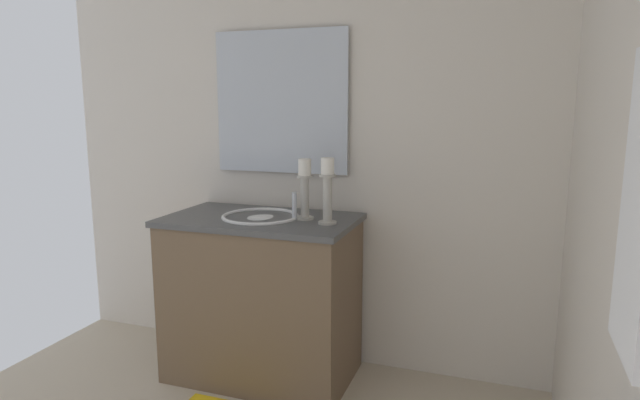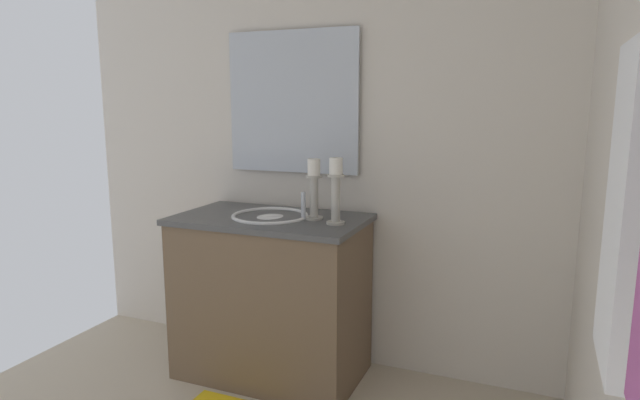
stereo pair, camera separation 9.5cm
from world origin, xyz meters
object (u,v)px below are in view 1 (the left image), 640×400
(vanity_cabinet, at_px, (262,297))
(sink_basin, at_px, (261,224))
(candle_holder_tall, at_px, (327,189))
(mirror, at_px, (281,102))
(candle_holder_short, at_px, (305,187))

(vanity_cabinet, relative_size, sink_basin, 2.46)
(candle_holder_tall, bearing_deg, mirror, -129.70)
(candle_holder_tall, distance_m, candle_holder_short, 0.15)
(candle_holder_short, bearing_deg, sink_basin, -82.35)
(candle_holder_tall, bearing_deg, vanity_cabinet, -94.86)
(sink_basin, height_order, mirror, mirror)
(vanity_cabinet, height_order, sink_basin, sink_basin)
(mirror, xyz_separation_m, candle_holder_short, (0.25, 0.23, -0.42))
(mirror, relative_size, candle_holder_tall, 2.38)
(sink_basin, height_order, candle_holder_short, candle_holder_short)
(mirror, height_order, candle_holder_tall, mirror)
(vanity_cabinet, bearing_deg, sink_basin, 90.00)
(sink_basin, relative_size, candle_holder_short, 1.31)
(mirror, distance_m, candle_holder_tall, 0.64)
(vanity_cabinet, height_order, candle_holder_tall, candle_holder_tall)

